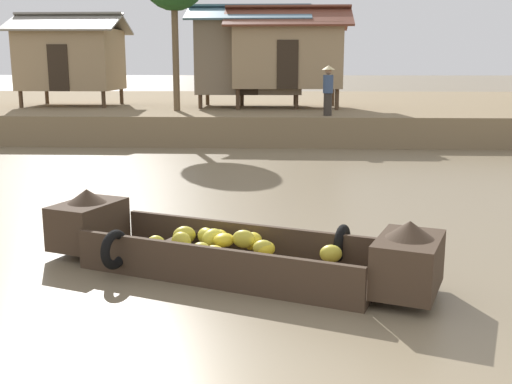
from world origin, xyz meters
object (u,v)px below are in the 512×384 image
Objects in this scene: banana_boat at (229,248)px; stilt_house_left at (71,58)px; stilt_house_mid_left at (250,55)px; stilt_house_mid_right at (288,54)px; vendor_person at (328,88)px.

stilt_house_left is (-8.16, 17.80, 2.64)m from banana_boat.
stilt_house_mid_right is (1.52, -0.48, 0.02)m from stilt_house_mid_left.
stilt_house_mid_right is (0.78, 16.91, 2.77)m from banana_boat.
stilt_house_mid_left is at bearing -3.12° from stilt_house_left.
stilt_house_mid_right is at bearing 87.35° from banana_boat.
stilt_house_left reaches higher than banana_boat.
stilt_house_mid_right reaches higher than vendor_person.
banana_boat is 1.10× the size of stilt_house_mid_left.
vendor_person is at bearing -24.67° from stilt_house_left.
vendor_person is (2.13, 13.07, 1.61)m from banana_boat.
vendor_person is at bearing -70.58° from stilt_house_mid_right.
stilt_house_left reaches higher than vendor_person.
banana_boat is at bearing -87.58° from stilt_house_mid_left.
vendor_person is (1.35, -3.84, -1.16)m from stilt_house_mid_right.
stilt_house_left is 0.92× the size of stilt_house_mid_left.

